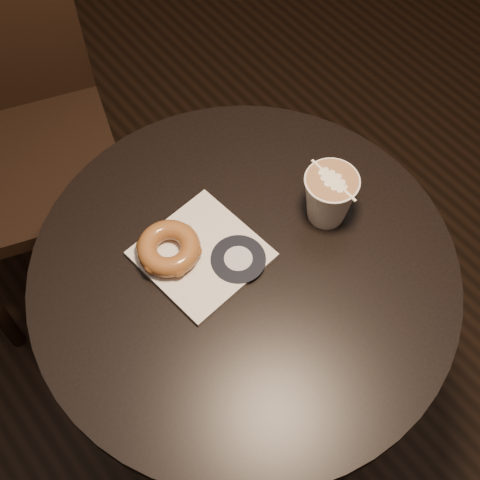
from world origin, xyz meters
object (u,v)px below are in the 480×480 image
at_px(pastry_bag, 202,254).
at_px(cafe_table, 244,319).
at_px(chair, 2,101).
at_px(latte_cup, 329,198).
at_px(doughnut, 169,248).

bearing_deg(pastry_bag, cafe_table, -63.46).
bearing_deg(chair, pastry_bag, -65.54).
bearing_deg(cafe_table, pastry_bag, 122.42).
bearing_deg(cafe_table, chair, 98.24).
relative_size(chair, latte_cup, 10.71).
relative_size(doughnut, latte_cup, 1.04).
bearing_deg(pastry_bag, doughnut, 136.21).
distance_m(cafe_table, pastry_bag, 0.22).
relative_size(pastry_bag, doughnut, 1.73).
xyz_separation_m(pastry_bag, doughnut, (-0.04, 0.03, 0.02)).
bearing_deg(latte_cup, chair, 110.93).
height_order(chair, doughnut, chair).
bearing_deg(pastry_bag, latte_cup, -23.17).
bearing_deg(doughnut, cafe_table, -49.50).
distance_m(chair, latte_cup, 0.81).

